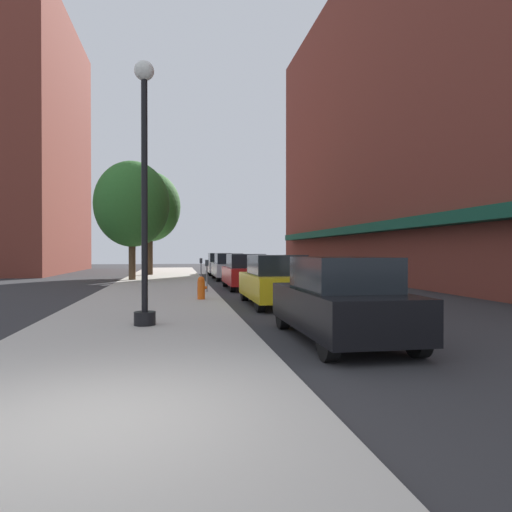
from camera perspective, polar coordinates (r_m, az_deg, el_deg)
The scene contains 15 objects.
ground_plane at distance 22.99m, azimuth -1.79°, elevation -3.87°, with size 90.00×90.00×0.00m, color #2D2D30.
sidewalk_slab at distance 23.77m, azimuth -11.74°, elevation -3.59°, with size 4.80×50.00×0.12m, color #B7B2A8.
building_right_brick at distance 31.40m, azimuth 18.24°, elevation 16.24°, with size 6.80×40.00×20.60m.
building_far_background at distance 44.25m, azimuth -25.65°, elevation 12.11°, with size 6.80×18.00×21.42m.
lamppost at distance 10.72m, azimuth -13.59°, elevation 8.23°, with size 0.48×0.48×5.90m.
fire_hydrant at distance 16.13m, azimuth -6.77°, elevation -3.89°, with size 0.33×0.26×0.79m.
parking_meter_near at distance 23.79m, azimuth -6.80°, elevation -1.43°, with size 0.14×0.09×1.31m.
parking_meter_far at distance 19.12m, azimuth -6.07°, elevation -1.91°, with size 0.14×0.09×1.31m.
tree_near at distance 33.96m, azimuth -12.95°, elevation 5.93°, with size 4.32×4.32×7.35m.
tree_mid at distance 28.21m, azimuth -15.04°, elevation 6.18°, with size 4.37×4.37×6.95m.
car_black at distance 9.27m, azimuth 10.38°, elevation -5.39°, with size 1.80×4.30×1.66m.
car_yellow at distance 15.13m, azimuth 2.38°, elevation -3.09°, with size 1.80×4.30×1.66m.
car_red at distance 21.77m, azimuth -1.36°, elevation -1.98°, with size 1.80×4.30×1.66m.
car_silver at distance 28.86m, azimuth -3.43°, elevation -1.36°, with size 1.80×4.30×1.66m.
car_white at distance 35.03m, azimuth -4.55°, elevation -1.03°, with size 1.80×4.30×1.66m.
Camera 1 is at (0.82, -4.70, 1.76)m, focal length 32.45 mm.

